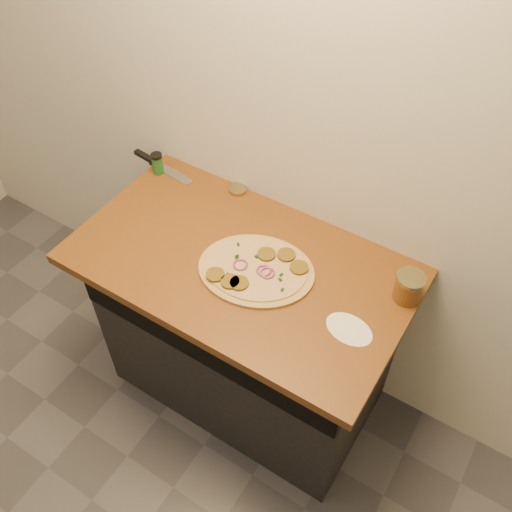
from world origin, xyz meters
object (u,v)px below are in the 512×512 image
Objects in this scene: chefs_knife at (157,164)px; salsa_jar at (409,287)px; pizza at (256,270)px; spice_shaker at (157,163)px.

salsa_jar is (1.13, -0.10, 0.05)m from chefs_knife.
pizza is 0.51m from salsa_jar.
pizza is at bearing -20.87° from spice_shaker.
spice_shaker is at bearing 159.13° from pizza.
pizza is 0.71m from chefs_knife.
spice_shaker is (-1.10, 0.07, -0.01)m from salsa_jar.
salsa_jar reaches higher than chefs_knife.
pizza is 1.56× the size of chefs_knife.
pizza is at bearing -22.43° from chefs_knife.
pizza is 5.39× the size of spice_shaker.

